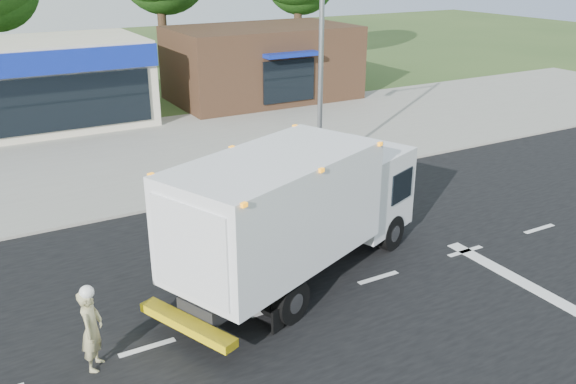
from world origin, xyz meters
The scene contains 9 objects.
ground centered at (0.00, 0.00, 0.00)m, with size 120.00×120.00×0.00m, color #385123.
road_asphalt centered at (0.00, 0.00, 0.00)m, with size 60.00×14.00×0.02m, color black.
sidewalk centered at (0.00, 8.20, 0.06)m, with size 60.00×2.40×0.12m, color gray.
parking_apron centered at (0.00, 14.00, 0.01)m, with size 60.00×9.00×0.02m, color gray.
lane_markings centered at (1.35, -1.35, 0.02)m, with size 55.20×7.00×0.01m.
ems_box_truck centered at (-1.82, 0.99, 2.00)m, with size 8.15×5.19×3.47m.
emergency_worker centered at (-7.06, -0.11, 0.90)m, with size 0.68×0.75×1.84m.
brown_storefront centered at (7.00, 19.98, 2.00)m, with size 10.00×6.70×4.00m.
traffic_signal_pole centered at (2.35, 7.60, 4.92)m, with size 3.51×0.25×8.00m.
Camera 1 is at (-8.68, -10.71, 7.65)m, focal length 38.00 mm.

